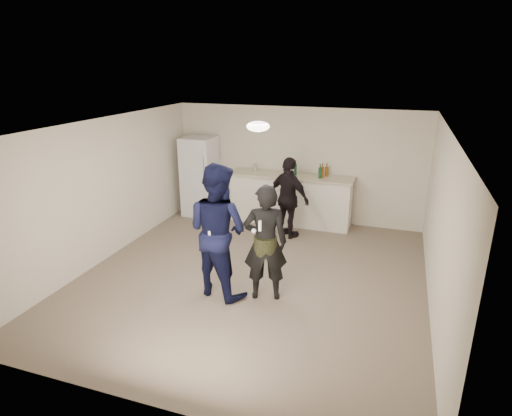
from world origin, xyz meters
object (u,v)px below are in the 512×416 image
(counter, at_px, (290,200))
(spectator, at_px, (289,198))
(fridge, at_px, (200,176))
(man, at_px, (218,230))
(woman, at_px, (265,243))
(shaker, at_px, (255,167))

(counter, distance_m, spectator, 0.86)
(counter, xyz_separation_m, fridge, (-2.13, -0.07, 0.38))
(man, bearing_deg, woman, -156.44)
(fridge, height_order, man, man)
(counter, relative_size, fridge, 1.44)
(spectator, bearing_deg, counter, -53.22)
(fridge, distance_m, spectator, 2.40)
(fridge, xyz_separation_m, shaker, (1.28, 0.17, 0.28))
(man, height_order, woman, man)
(shaker, xyz_separation_m, man, (0.56, -3.38, -0.15))
(shaker, bearing_deg, woman, -68.82)
(woman, bearing_deg, fridge, -68.53)
(spectator, bearing_deg, shaker, -16.30)
(counter, xyz_separation_m, woman, (0.43, -3.20, 0.36))
(man, relative_size, spectator, 1.24)
(man, distance_m, woman, 0.73)
(counter, xyz_separation_m, shaker, (-0.85, 0.10, 0.65))
(fridge, height_order, spectator, fridge)
(man, bearing_deg, shaker, -63.07)
(shaker, distance_m, spectator, 1.40)
(woman, bearing_deg, shaker, -86.62)
(fridge, distance_m, woman, 4.04)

